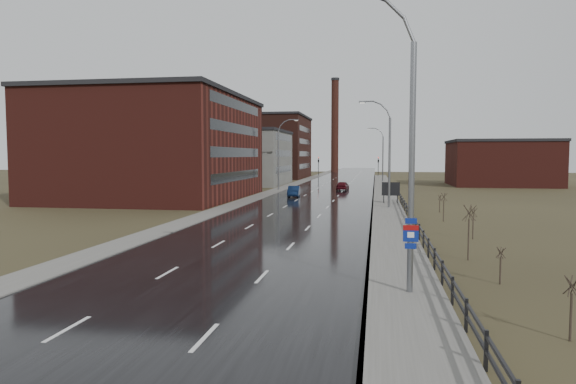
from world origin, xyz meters
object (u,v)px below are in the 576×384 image
at_px(car_near, 294,192).
at_px(car_far, 343,186).
at_px(billboard, 391,190).
at_px(streetlight_main, 404,144).

height_order(car_near, car_far, car_far).
distance_m(billboard, car_near, 15.40).
relative_size(billboard, car_near, 0.59).
bearing_deg(billboard, car_far, 106.77).
bearing_deg(billboard, streetlight_main, -90.93).
bearing_deg(streetlight_main, billboard, 89.07).
height_order(streetlight_main, car_near, streetlight_main).
distance_m(streetlight_main, car_far, 62.20).
bearing_deg(car_far, billboard, 110.92).
bearing_deg(car_far, streetlight_main, 99.98).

